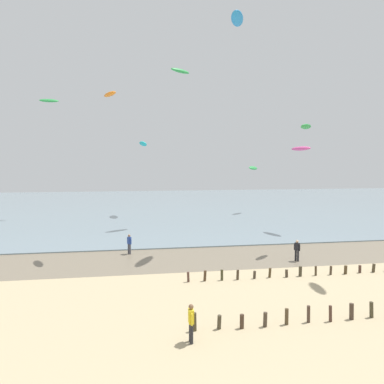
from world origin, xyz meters
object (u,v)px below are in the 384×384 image
(kite_aloft_9, at_px, (237,19))
(kite_aloft_1, at_px, (49,101))
(person_nearest_camera, at_px, (191,322))
(person_by_waterline, at_px, (297,250))
(person_left_flank, at_px, (129,243))
(kite_aloft_0, at_px, (253,168))
(kite_aloft_8, at_px, (301,149))
(kite_aloft_11, at_px, (143,144))
(kite_aloft_5, at_px, (110,94))
(kite_aloft_6, at_px, (306,127))
(kite_aloft_2, at_px, (180,71))

(kite_aloft_9, bearing_deg, kite_aloft_1, 66.04)
(person_nearest_camera, xyz_separation_m, person_by_waterline, (10.40, 11.71, 0.00))
(person_left_flank, xyz_separation_m, kite_aloft_1, (-11.20, 23.26, 15.70))
(kite_aloft_0, bearing_deg, kite_aloft_1, -49.68)
(kite_aloft_8, xyz_separation_m, kite_aloft_11, (-17.19, 15.96, 1.23))
(person_nearest_camera, height_order, kite_aloft_5, kite_aloft_5)
(kite_aloft_8, bearing_deg, person_left_flank, -86.20)
(kite_aloft_9, bearing_deg, kite_aloft_6, -84.71)
(kite_aloft_1, distance_m, kite_aloft_11, 14.35)
(kite_aloft_1, height_order, kite_aloft_2, kite_aloft_2)
(person_by_waterline, xyz_separation_m, kite_aloft_8, (5.83, 11.82, 8.54))
(kite_aloft_1, bearing_deg, person_nearest_camera, -77.08)
(kite_aloft_8, bearing_deg, kite_aloft_2, -133.22)
(kite_aloft_8, relative_size, kite_aloft_11, 0.86)
(kite_aloft_2, relative_size, kite_aloft_6, 1.46)
(kite_aloft_1, bearing_deg, kite_aloft_6, -49.38)
(person_left_flank, distance_m, kite_aloft_5, 12.68)
(person_nearest_camera, distance_m, kite_aloft_2, 35.00)
(person_left_flank, relative_size, kite_aloft_9, 0.51)
(kite_aloft_11, bearing_deg, person_nearest_camera, 174.42)
(kite_aloft_6, bearing_deg, person_left_flank, -49.36)
(person_nearest_camera, height_order, kite_aloft_0, kite_aloft_0)
(person_left_flank, distance_m, kite_aloft_9, 21.77)
(kite_aloft_1, distance_m, kite_aloft_8, 34.91)
(kite_aloft_6, height_order, kite_aloft_8, kite_aloft_6)
(person_by_waterline, height_order, kite_aloft_0, kite_aloft_0)
(person_left_flank, xyz_separation_m, kite_aloft_0, (18.84, 23.16, 6.16))
(kite_aloft_6, height_order, kite_aloft_9, kite_aloft_9)
(person_nearest_camera, xyz_separation_m, kite_aloft_2, (3.38, 29.76, 18.10))
(person_by_waterline, relative_size, kite_aloft_6, 0.85)
(person_nearest_camera, xyz_separation_m, person_left_flank, (-2.82, 16.16, 0.00))
(kite_aloft_5, bearing_deg, kite_aloft_2, -51.94)
(person_left_flank, xyz_separation_m, kite_aloft_11, (1.87, 23.33, 9.77))
(kite_aloft_1, relative_size, kite_aloft_8, 0.90)
(kite_aloft_6, xyz_separation_m, kite_aloft_9, (-5.74, 1.88, 9.47))
(kite_aloft_0, xyz_separation_m, kite_aloft_1, (-30.04, 0.10, 9.53))
(person_left_flank, distance_m, kite_aloft_2, 23.48)
(kite_aloft_9, distance_m, kite_aloft_11, 25.87)
(person_nearest_camera, distance_m, person_left_flank, 16.40)
(kite_aloft_6, bearing_deg, kite_aloft_1, -87.48)
(kite_aloft_1, xyz_separation_m, kite_aloft_8, (30.25, -15.88, -7.16))
(kite_aloft_0, xyz_separation_m, kite_aloft_5, (-20.26, -23.00, 6.43))
(person_nearest_camera, xyz_separation_m, kite_aloft_0, (16.02, 39.32, 6.16))
(person_left_flank, relative_size, kite_aloft_2, 0.58)
(person_left_flank, relative_size, kite_aloft_11, 0.50)
(kite_aloft_8, bearing_deg, kite_aloft_11, -150.24)
(kite_aloft_2, bearing_deg, person_left_flank, 29.69)
(person_by_waterline, xyz_separation_m, kite_aloft_11, (-11.35, 27.78, 9.77))
(person_left_flank, xyz_separation_m, kite_aloft_9, (9.59, 0.65, 19.53))
(kite_aloft_11, bearing_deg, kite_aloft_6, -158.24)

